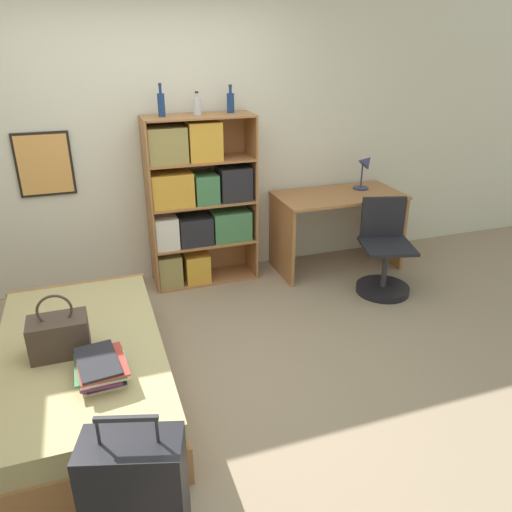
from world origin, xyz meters
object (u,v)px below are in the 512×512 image
(suitcase, at_px, (137,503))
(desk_lamp, at_px, (366,166))
(bottle_brown, at_px, (197,106))
(desk_chair, at_px, (384,263))
(bookcase, at_px, (196,202))
(desk, at_px, (338,217))
(bottle_clear, at_px, (231,102))
(handbag, at_px, (59,335))
(bed, at_px, (84,370))
(book_stack_on_bed, at_px, (101,368))
(bottle_green, at_px, (161,104))

(suitcase, bearing_deg, desk_lamp, 45.59)
(bottle_brown, distance_m, desk_lamp, 1.76)
(desk_chair, bearing_deg, desk_lamp, 77.70)
(suitcase, xyz_separation_m, desk_lamp, (2.57, 2.63, 0.65))
(bookcase, distance_m, desk, 1.41)
(bookcase, distance_m, bottle_brown, 0.84)
(bottle_clear, bearing_deg, bookcase, -171.76)
(suitcase, bearing_deg, bottle_clear, 65.64)
(handbag, bearing_deg, desk_chair, 15.08)
(bookcase, xyz_separation_m, desk_lamp, (1.70, -0.04, 0.21))
(handbag, bearing_deg, bed, 35.47)
(bottle_brown, relative_size, desk_chair, 0.23)
(bottle_clear, xyz_separation_m, desk_lamp, (1.34, -0.10, -0.65))
(bookcase, distance_m, desk_chair, 1.79)
(handbag, bearing_deg, suitcase, -75.54)
(bottle_clear, bearing_deg, suitcase, -114.36)
(bed, bearing_deg, desk_lamp, 26.19)
(book_stack_on_bed, xyz_separation_m, desk_chair, (2.51, 1.06, -0.19))
(desk, bearing_deg, desk_lamp, 16.06)
(bottle_green, relative_size, bottle_brown, 1.39)
(suitcase, bearing_deg, desk, 48.39)
(bottle_green, bearing_deg, desk, -5.42)
(desk, bearing_deg, desk_chair, -74.47)
(handbag, xyz_separation_m, bookcase, (1.18, 1.48, 0.27))
(bottle_green, bearing_deg, handbag, -121.96)
(desk, xyz_separation_m, desk_lamp, (0.32, 0.09, 0.46))
(bottle_brown, bearing_deg, handbag, -129.33)
(bottle_clear, bearing_deg, handbag, -135.09)
(desk_lamp, bearing_deg, desk, -163.94)
(bed, height_order, bottle_brown, bottle_brown)
(bed, relative_size, suitcase, 2.26)
(desk, bearing_deg, bottle_green, 174.58)
(desk_lamp, bearing_deg, suitcase, -134.41)
(suitcase, bearing_deg, handbag, 104.46)
(handbag, distance_m, desk, 2.89)
(bottle_clear, xyz_separation_m, desk_chair, (1.19, -0.80, -1.37))
(suitcase, height_order, bookcase, bookcase)
(handbag, height_order, bottle_brown, bottle_brown)
(bottle_green, xyz_separation_m, desk, (1.62, -0.15, -1.12))
(book_stack_on_bed, height_order, bottle_brown, bottle_brown)
(bottle_green, height_order, desk, bottle_green)
(bed, height_order, desk, desk)
(bottle_brown, bearing_deg, desk, -7.23)
(book_stack_on_bed, relative_size, desk, 0.31)
(bookcase, distance_m, bottle_clear, 0.93)
(bookcase, xyz_separation_m, bottle_green, (-0.25, 0.02, 0.86))
(bottle_brown, bearing_deg, bed, -128.33)
(bottle_clear, xyz_separation_m, desk, (1.02, -0.19, -1.11))
(desk_chair, bearing_deg, bed, -165.82)
(book_stack_on_bed, bearing_deg, suitcase, -84.19)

